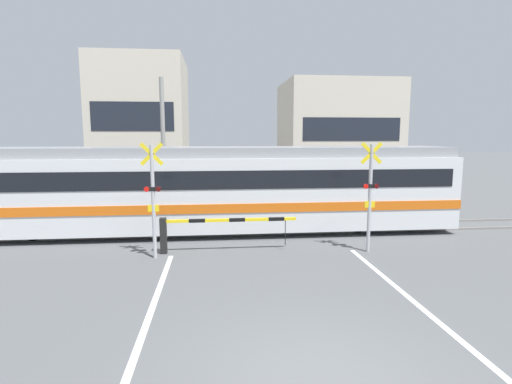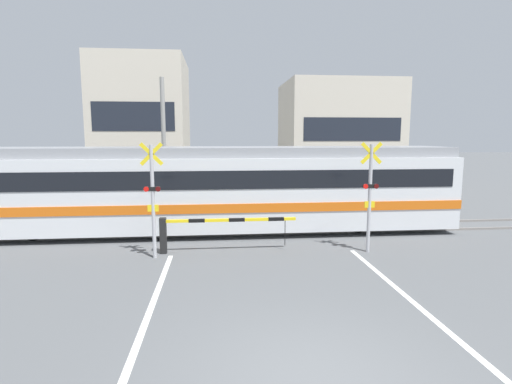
{
  "view_description": "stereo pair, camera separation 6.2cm",
  "coord_description": "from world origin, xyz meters",
  "px_view_note": "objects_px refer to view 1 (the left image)",
  "views": [
    {
      "loc": [
        -1.48,
        -5.41,
        3.62
      ],
      "look_at": [
        0.0,
        8.94,
        1.6
      ],
      "focal_mm": 28.0,
      "sensor_mm": 36.0,
      "label": 1
    },
    {
      "loc": [
        -1.41,
        -5.41,
        3.62
      ],
      "look_at": [
        0.0,
        8.94,
        1.6
      ],
      "focal_mm": 28.0,
      "sensor_mm": 36.0,
      "label": 2
    }
  ],
  "objects_px": {
    "crossing_signal_right": "(370,192)",
    "pedestrian": "(264,188)",
    "crossing_barrier_far": "(290,198)",
    "crossing_signal_left": "(153,195)",
    "crossing_barrier_near": "(200,227)",
    "commuter_train": "(202,187)"
  },
  "relations": [
    {
      "from": "crossing_signal_left",
      "to": "pedestrian",
      "type": "distance_m",
      "value": 9.73
    },
    {
      "from": "commuter_train",
      "to": "pedestrian",
      "type": "relative_size",
      "value": 11.5
    },
    {
      "from": "crossing_barrier_near",
      "to": "commuter_train",
      "type": "bearing_deg",
      "value": 90.64
    },
    {
      "from": "crossing_barrier_far",
      "to": "crossing_signal_left",
      "type": "relative_size",
      "value": 1.24
    },
    {
      "from": "commuter_train",
      "to": "crossing_signal_right",
      "type": "bearing_deg",
      "value": -31.24
    },
    {
      "from": "commuter_train",
      "to": "crossing_barrier_near",
      "type": "xyz_separation_m",
      "value": [
        0.03,
        -2.75,
        -0.92
      ]
    },
    {
      "from": "pedestrian",
      "to": "crossing_signal_right",
      "type": "bearing_deg",
      "value": -75.48
    },
    {
      "from": "commuter_train",
      "to": "crossing_signal_right",
      "type": "xyz_separation_m",
      "value": [
        5.29,
        -3.21,
        0.18
      ]
    },
    {
      "from": "crossing_barrier_far",
      "to": "crossing_signal_right",
      "type": "distance_m",
      "value": 6.46
    },
    {
      "from": "crossing_signal_left",
      "to": "pedestrian",
      "type": "bearing_deg",
      "value": 63.21
    },
    {
      "from": "crossing_barrier_near",
      "to": "pedestrian",
      "type": "distance_m",
      "value": 8.72
    },
    {
      "from": "crossing_signal_left",
      "to": "crossing_signal_right",
      "type": "bearing_deg",
      "value": 0.0
    },
    {
      "from": "crossing_signal_left",
      "to": "pedestrian",
      "type": "relative_size",
      "value": 2.1
    },
    {
      "from": "crossing_barrier_near",
      "to": "crossing_signal_left",
      "type": "xyz_separation_m",
      "value": [
        -1.34,
        -0.46,
        1.11
      ]
    },
    {
      "from": "crossing_barrier_far",
      "to": "pedestrian",
      "type": "relative_size",
      "value": 2.59
    },
    {
      "from": "crossing_barrier_far",
      "to": "commuter_train",
      "type": "bearing_deg",
      "value": -142.71
    },
    {
      "from": "crossing_barrier_far",
      "to": "crossing_signal_left",
      "type": "xyz_separation_m",
      "value": [
        -5.26,
        -6.22,
        1.11
      ]
    },
    {
      "from": "commuter_train",
      "to": "pedestrian",
      "type": "distance_m",
      "value": 6.28
    },
    {
      "from": "crossing_barrier_far",
      "to": "crossing_signal_left",
      "type": "bearing_deg",
      "value": -130.23
    },
    {
      "from": "crossing_barrier_far",
      "to": "crossing_signal_right",
      "type": "relative_size",
      "value": 1.24
    },
    {
      "from": "commuter_train",
      "to": "crossing_barrier_near",
      "type": "bearing_deg",
      "value": -89.36
    },
    {
      "from": "crossing_signal_right",
      "to": "pedestrian",
      "type": "bearing_deg",
      "value": 104.52
    }
  ]
}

